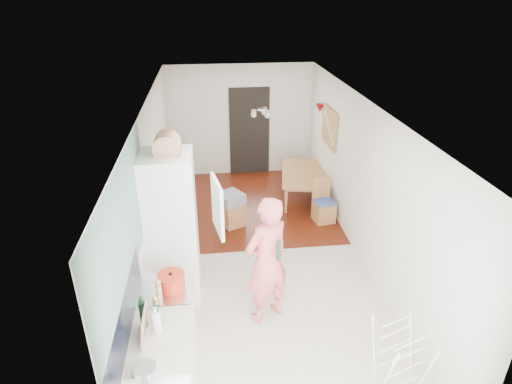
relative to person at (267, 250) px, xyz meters
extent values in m
cube|color=beige|center=(0.08, 1.35, -1.04)|extent=(3.20, 7.00, 0.01)
cube|color=#61180F|center=(0.08, 3.20, -1.04)|extent=(3.20, 3.30, 0.01)
cube|color=gray|center=(-1.51, -0.65, 0.81)|extent=(0.02, 3.00, 1.30)
cube|color=black|center=(-1.51, -1.20, 0.11)|extent=(0.02, 1.90, 0.50)
cube|color=black|center=(0.28, 4.83, -0.04)|extent=(0.90, 0.04, 2.00)
cube|color=white|center=(-1.22, -1.20, -0.61)|extent=(0.60, 0.90, 0.86)
cube|color=beige|center=(-1.22, -1.20, -0.15)|extent=(0.62, 0.92, 0.06)
cube|color=white|center=(-1.22, -0.45, -0.60)|extent=(0.60, 0.60, 0.88)
cube|color=silver|center=(-1.22, -0.45, -0.14)|extent=(0.60, 0.60, 0.04)
cube|color=white|center=(-1.19, 0.57, 0.03)|extent=(0.66, 0.66, 2.15)
cube|color=white|center=(-0.58, 0.27, 0.51)|extent=(0.14, 0.56, 0.70)
cube|color=white|center=(-0.88, 0.57, 0.51)|extent=(0.02, 0.52, 0.66)
cube|color=tan|center=(1.66, 3.25, 0.51)|extent=(0.03, 0.90, 0.70)
cube|color=#A46838|center=(1.64, 3.25, 0.51)|extent=(0.00, 0.94, 0.74)
cone|color=maroon|center=(1.62, 3.90, 0.71)|extent=(0.18, 0.18, 0.16)
imported|color=#EB6665|center=(0.00, 0.00, 0.00)|extent=(0.91, 0.81, 2.08)
imported|color=#A46838|center=(1.27, 3.40, -0.81)|extent=(0.97, 1.45, 0.47)
cube|color=gray|center=(-0.31, 2.43, -0.48)|extent=(0.56, 0.56, 0.18)
cylinder|color=red|center=(-1.15, -0.44, -0.03)|extent=(0.31, 0.31, 0.18)
cylinder|color=silver|center=(-1.30, -1.63, -0.07)|extent=(0.22, 0.22, 0.10)
cylinder|color=#193F22|center=(0.12, -0.12, 0.07)|extent=(0.06, 0.06, 0.26)
cylinder|color=#193F22|center=(-1.24, -1.07, 0.02)|extent=(0.08, 0.08, 0.28)
cylinder|color=#193F22|center=(-1.38, -1.02, 0.03)|extent=(0.08, 0.08, 0.30)
cylinder|color=silver|center=(-1.25, -1.09, -0.01)|extent=(0.11, 0.11, 0.23)
cylinder|color=tan|center=(-1.27, -0.89, -0.02)|extent=(0.06, 0.06, 0.20)
cylinder|color=tan|center=(-1.26, -0.67, -0.01)|extent=(0.07, 0.07, 0.23)
camera|label=1|loc=(-0.65, -4.39, 2.97)|focal=30.00mm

